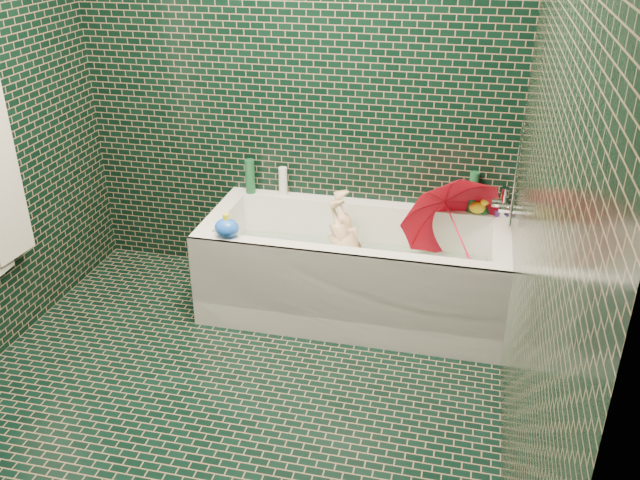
% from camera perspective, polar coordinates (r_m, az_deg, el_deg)
% --- Properties ---
extents(floor, '(2.80, 2.80, 0.00)m').
position_cam_1_polar(floor, '(3.36, -8.36, -13.87)').
color(floor, black).
rests_on(floor, ground).
extents(wall_back, '(2.80, 0.00, 2.80)m').
position_cam_1_polar(wall_back, '(4.00, -2.29, 13.34)').
color(wall_back, black).
rests_on(wall_back, floor).
extents(wall_right, '(0.00, 2.80, 2.80)m').
position_cam_1_polar(wall_right, '(2.54, 18.23, 4.07)').
color(wall_right, black).
rests_on(wall_right, floor).
extents(bathtub, '(1.70, 0.75, 0.55)m').
position_cam_1_polar(bathtub, '(3.93, 2.83, -3.26)').
color(bathtub, white).
rests_on(bathtub, floor).
extents(bath_mat, '(1.35, 0.47, 0.01)m').
position_cam_1_polar(bath_mat, '(3.97, 2.86, -3.83)').
color(bath_mat, green).
rests_on(bath_mat, bathtub).
extents(water, '(1.48, 0.53, 0.00)m').
position_cam_1_polar(water, '(3.90, 2.90, -2.01)').
color(water, silver).
rests_on(water, bathtub).
extents(faucet, '(0.18, 0.19, 0.55)m').
position_cam_1_polar(faucet, '(3.65, 15.73, 3.13)').
color(faucet, silver).
rests_on(faucet, wall_right).
extents(child, '(0.84, 0.34, 0.37)m').
position_cam_1_polar(child, '(3.91, 2.67, -1.75)').
color(child, beige).
rests_on(child, bathtub).
extents(umbrella, '(0.85, 0.85, 0.85)m').
position_cam_1_polar(umbrella, '(3.83, 11.47, 0.81)').
color(umbrella, red).
rests_on(umbrella, bathtub).
extents(soap_bottle_a, '(0.12, 0.12, 0.23)m').
position_cam_1_polar(soap_bottle_a, '(4.04, 14.63, 2.10)').
color(soap_bottle_a, white).
rests_on(soap_bottle_a, bathtub).
extents(soap_bottle_b, '(0.09, 0.10, 0.17)m').
position_cam_1_polar(soap_bottle_b, '(4.01, 15.07, 1.87)').
color(soap_bottle_b, '#49217C').
rests_on(soap_bottle_b, bathtub).
extents(soap_bottle_c, '(0.15, 0.15, 0.18)m').
position_cam_1_polar(soap_bottle_c, '(4.01, 13.25, 2.11)').
color(soap_bottle_c, '#164D2A').
rests_on(soap_bottle_c, bathtub).
extents(bottle_right_tall, '(0.06, 0.06, 0.24)m').
position_cam_1_polar(bottle_right_tall, '(4.00, 12.76, 3.96)').
color(bottle_right_tall, '#164D2A').
rests_on(bottle_right_tall, bathtub).
extents(bottle_right_pump, '(0.06, 0.06, 0.18)m').
position_cam_1_polar(bottle_right_pump, '(3.98, 15.22, 3.09)').
color(bottle_right_pump, silver).
rests_on(bottle_right_pump, bathtub).
extents(bottle_left_tall, '(0.07, 0.07, 0.21)m').
position_cam_1_polar(bottle_left_tall, '(4.19, -5.91, 5.35)').
color(bottle_left_tall, '#164D2A').
rests_on(bottle_left_tall, bathtub).
extents(bottle_left_short, '(0.05, 0.05, 0.18)m').
position_cam_1_polar(bottle_left_short, '(4.15, -3.13, 4.97)').
color(bottle_left_short, white).
rests_on(bottle_left_short, bathtub).
extents(rubber_duck, '(0.13, 0.10, 0.10)m').
position_cam_1_polar(rubber_duck, '(4.00, 13.22, 2.77)').
color(rubber_duck, yellow).
rests_on(rubber_duck, bathtub).
extents(bath_toy, '(0.13, 0.11, 0.13)m').
position_cam_1_polar(bath_toy, '(3.65, -7.86, 1.05)').
color(bath_toy, blue).
rests_on(bath_toy, bathtub).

